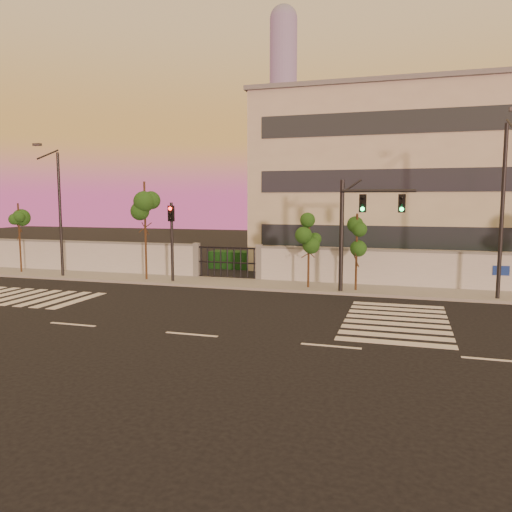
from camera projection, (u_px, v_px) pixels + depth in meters
The scene contains 15 objects.
ground at pixel (192, 335), 17.88m from camera, with size 120.00×120.00×0.00m, color black.
sidewalk at pixel (269, 285), 27.86m from camera, with size 60.00×3.00×0.15m, color gray.
perimeter_wall at pixel (277, 264), 29.15m from camera, with size 60.00×0.36×2.20m.
hedge_row at pixel (304, 263), 31.48m from camera, with size 41.00×4.25×1.80m.
institutional_building at pixel (433, 181), 35.54m from camera, with size 24.40×12.40×12.25m.
distant_skyscraper at pixel (283, 103), 295.99m from camera, with size 16.00×16.00×118.00m.
road_markings at pixel (194, 310), 21.91m from camera, with size 57.00×7.62×0.02m.
street_tree_b at pixel (19, 222), 32.12m from camera, with size 1.38×1.10×4.60m.
street_tree_c at pixel (145, 208), 29.03m from camera, with size 1.52×1.21×5.87m.
street_tree_d at pixel (309, 233), 26.44m from camera, with size 1.44×1.15×4.13m.
street_tree_e at pixel (357, 235), 25.63m from camera, with size 1.42×1.13×4.12m.
traffic_signal_main at pixel (356, 223), 25.08m from camera, with size 3.68×0.45×5.81m.
traffic_signal_secondary at pixel (172, 232), 28.51m from camera, with size 0.36×0.35×4.66m.
streetlight_west at pixel (58, 208), 30.26m from camera, with size 0.48×1.93×8.01m.
streetlight_east at pixel (503, 202), 23.05m from camera, with size 0.52×2.09×8.70m.
Camera 1 is at (7.24, -16.05, 4.81)m, focal length 35.00 mm.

